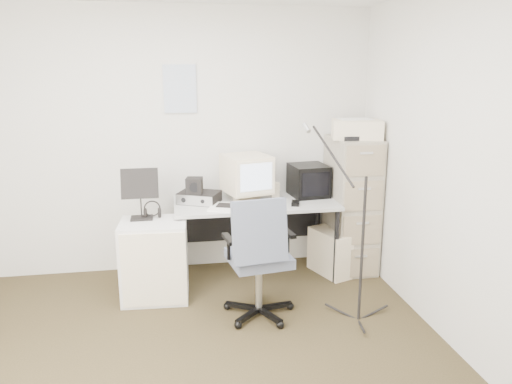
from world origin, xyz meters
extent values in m
cube|color=#302A18|center=(0.00, 0.00, -0.01)|extent=(3.60, 3.60, 0.01)
cube|color=beige|center=(0.00, 1.80, 1.25)|extent=(3.60, 0.02, 2.50)
cube|color=beige|center=(0.00, -1.80, 1.25)|extent=(3.60, 0.02, 2.50)
cube|color=beige|center=(1.80, 0.00, 1.25)|extent=(0.02, 3.60, 2.50)
cube|color=white|center=(-0.02, 1.79, 1.75)|extent=(0.30, 0.02, 0.44)
cube|color=#A69E8B|center=(1.58, 1.48, 0.65)|extent=(0.40, 0.60, 1.30)
cube|color=#EDE4CA|center=(1.58, 1.43, 1.39)|extent=(0.51, 0.41, 0.17)
cube|color=#AAAAAA|center=(0.63, 1.45, 0.36)|extent=(1.50, 0.70, 0.73)
cube|color=#EDE4CA|center=(0.56, 1.52, 0.94)|extent=(0.48, 0.49, 0.43)
cube|color=black|center=(1.18, 1.59, 0.88)|extent=(0.37, 0.39, 0.30)
cube|color=beige|center=(0.85, 1.57, 0.80)|extent=(0.09, 0.09, 0.14)
cube|color=#EDE4CA|center=(0.59, 1.31, 0.74)|extent=(0.45, 0.20, 0.02)
cube|color=black|center=(0.97, 1.27, 0.75)|extent=(0.10, 0.13, 0.04)
cube|color=black|center=(0.11, 1.50, 0.78)|extent=(0.43, 0.38, 0.10)
cube|color=black|center=(0.07, 1.47, 0.90)|extent=(0.17, 0.16, 0.14)
cube|color=white|center=(0.30, 1.28, 0.74)|extent=(0.28, 0.33, 0.02)
cube|color=#EDE4CA|center=(1.34, 1.36, 0.21)|extent=(0.35, 0.50, 0.43)
cube|color=slate|center=(0.52, 0.65, 0.51)|extent=(0.67, 0.67, 1.02)
cube|color=silver|center=(-0.30, 1.12, 0.34)|extent=(0.58, 0.47, 0.69)
cube|color=black|center=(-0.39, 1.22, 0.91)|extent=(0.33, 0.20, 0.45)
torus|color=black|center=(-0.30, 1.25, 0.74)|extent=(0.21, 0.21, 0.03)
cylinder|color=black|center=(1.29, 0.45, 0.76)|extent=(0.03, 0.03, 1.52)
camera|label=1|loc=(-0.12, -2.96, 1.95)|focal=35.00mm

